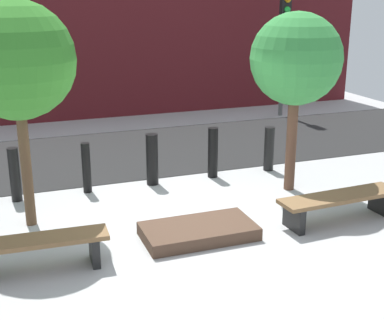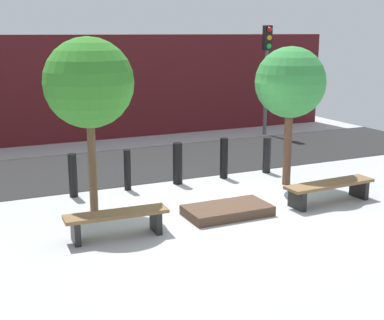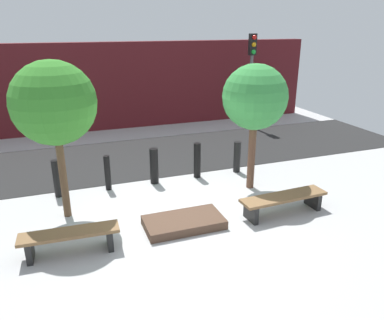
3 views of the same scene
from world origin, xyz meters
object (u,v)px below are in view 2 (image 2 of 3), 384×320
bench_right (329,188)px  bollard_left (127,170)px  bollard_center (178,164)px  bollard_right (224,158)px  bench_left (117,219)px  tree_behind_left_bench (89,84)px  tree_behind_right_bench (290,83)px  bollard_far_left (73,175)px  traffic_light_mid_west (267,60)px  bollard_far_right (267,155)px  planter_bed (227,210)px

bench_right → bollard_left: (-3.37, 2.55, 0.13)m
bench_right → bollard_center: size_ratio=2.12×
bollard_left → bollard_right: bollard_right is taller
bench_left → bollard_center: bearing=52.0°
tree_behind_left_bench → bollard_right: bearing=17.6°
tree_behind_left_bench → tree_behind_right_bench: (4.39, -0.00, -0.17)m
tree_behind_right_bench → bollard_far_left: tree_behind_right_bench is taller
tree_behind_right_bench → traffic_light_mid_west: 6.00m
bollard_left → bollard_far_right: (3.52, 0.00, -0.01)m
bollard_far_right → bollard_far_left: bearing=180.0°
bollard_right → traffic_light_mid_west: size_ratio=0.27×
bench_left → bollard_far_left: bollard_far_left is taller
bench_left → bollard_left: size_ratio=1.97×
tree_behind_right_bench → bollard_center: size_ratio=3.26×
bollard_far_left → bollard_far_right: 4.69m
bench_right → traffic_light_mid_west: size_ratio=0.56×
tree_behind_left_bench → bollard_right: tree_behind_left_bench is taller
bench_left → bollard_far_left: size_ratio=1.91×
tree_behind_right_bench → bench_right: bearing=-90.0°
bench_left → traffic_light_mid_west: 10.11m
bollard_far_right → traffic_light_mid_west: (2.63, 4.25, 2.02)m
planter_bed → tree_behind_right_bench: (2.19, 1.29, 2.16)m
tree_behind_left_bench → bollard_far_right: (4.54, 1.07, -1.99)m
planter_bed → tree_behind_right_bench: 3.34m
bench_left → bench_right: bench_left is taller
tree_behind_left_bench → traffic_light_mid_west: traffic_light_mid_west is taller
bench_right → bollard_right: bollard_right is taller
tree_behind_right_bench → bollard_far_left: size_ratio=3.34×
bench_right → bench_left: bearing=177.3°
bench_left → tree_behind_right_bench: tree_behind_right_bench is taller
bollard_far_left → planter_bed: bearing=-45.1°
tree_behind_left_bench → tree_behind_right_bench: 4.39m
bollard_far_left → bollard_left: 1.17m
planter_bed → bollard_far_left: bollard_far_left is taller
planter_bed → bollard_center: (0.00, 2.35, 0.37)m
tree_behind_left_bench → bollard_far_left: size_ratio=3.58×
bollard_far_left → bollard_right: bearing=0.0°
bench_right → tree_behind_right_bench: (-0.00, 1.49, 1.94)m
bench_right → bollard_far_left: size_ratio=2.17×
bench_left → bollard_left: (1.02, 2.55, 0.13)m
bollard_far_left → bollard_right: size_ratio=0.96×
bollard_left → bollard_center: size_ratio=0.95×
bench_right → bollard_center: bearing=128.0°
bench_left → planter_bed: bench_left is taller
bollard_far_left → bollard_far_right: bearing=0.0°
planter_bed → bollard_center: size_ratio=1.70×
bollard_left → bollard_center: bearing=0.0°
tree_behind_right_bench → bollard_right: size_ratio=3.21×
bench_right → tree_behind_left_bench: tree_behind_left_bench is taller
bollard_far_right → tree_behind_right_bench: bearing=-98.2°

